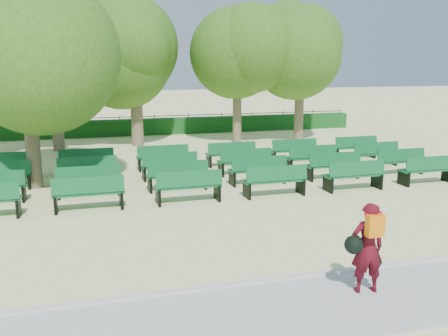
# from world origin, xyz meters

# --- Properties ---
(ground) EXTENTS (120.00, 120.00, 0.00)m
(ground) POSITION_xyz_m (0.00, 0.00, 0.00)
(ground) COLOR #EFE99E
(paving) EXTENTS (30.00, 2.20, 0.06)m
(paving) POSITION_xyz_m (0.00, -7.40, 0.03)
(paving) COLOR beige
(paving) RESTS_ON ground
(curb) EXTENTS (30.00, 0.12, 0.10)m
(curb) POSITION_xyz_m (0.00, -6.25, 0.05)
(curb) COLOR silver
(curb) RESTS_ON ground
(hedge) EXTENTS (26.00, 0.70, 0.90)m
(hedge) POSITION_xyz_m (0.00, 14.00, 0.45)
(hedge) COLOR #14511B
(hedge) RESTS_ON ground
(fence) EXTENTS (26.00, 0.10, 1.02)m
(fence) POSITION_xyz_m (0.00, 14.40, 0.00)
(fence) COLOR black
(fence) RESTS_ON ground
(tree_line) EXTENTS (21.80, 6.80, 7.04)m
(tree_line) POSITION_xyz_m (0.00, 10.00, 0.00)
(tree_line) COLOR #3C6C1D
(tree_line) RESTS_ON ground
(bench_array) EXTENTS (1.97, 0.70, 1.23)m
(bench_array) POSITION_xyz_m (1.15, 1.97, 0.10)
(bench_array) COLOR #105E2C
(bench_array) RESTS_ON ground
(tree_among) EXTENTS (4.77, 4.77, 6.66)m
(tree_among) POSITION_xyz_m (-4.65, 2.77, 4.50)
(tree_among) COLOR brown
(tree_among) RESTS_ON ground
(person) EXTENTS (0.79, 0.49, 1.63)m
(person) POSITION_xyz_m (1.55, -7.13, 0.90)
(person) COLOR #4F0B16
(person) RESTS_ON ground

